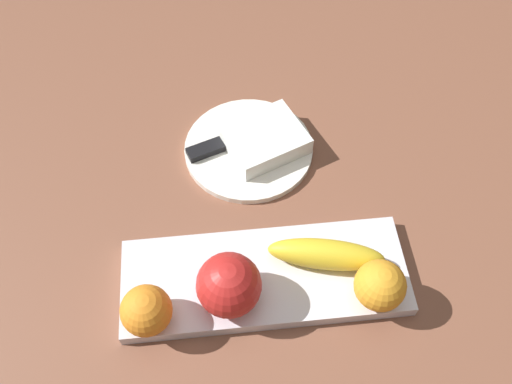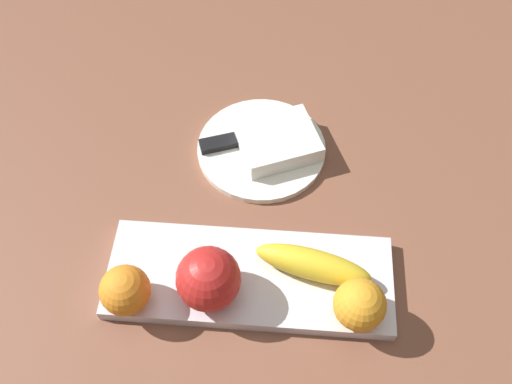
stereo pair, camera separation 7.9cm
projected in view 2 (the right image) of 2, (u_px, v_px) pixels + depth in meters
ground_plane at (235, 269)px, 0.78m from camera, size 2.40×2.40×0.00m
fruit_tray at (250, 277)px, 0.76m from camera, size 0.39×0.14×0.02m
apple at (208, 279)px, 0.70m from camera, size 0.08×0.08×0.08m
banana at (313, 265)px, 0.74m from camera, size 0.16×0.07×0.04m
orange_near_apple at (360, 305)px, 0.69m from camera, size 0.07×0.07×0.07m
orange_near_banana at (125, 290)px, 0.71m from camera, size 0.07×0.07×0.07m
dinner_plate at (261, 149)px, 0.89m from camera, size 0.21×0.21×0.01m
folded_napkin at (278, 141)px, 0.87m from camera, size 0.15×0.14×0.03m
knife at (237, 140)px, 0.89m from camera, size 0.18×0.08×0.01m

